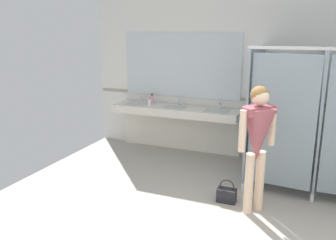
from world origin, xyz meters
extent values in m
cube|color=silver|center=(0.00, 3.20, 1.49)|extent=(6.05, 0.12, 2.97)
cube|color=#9E937F|center=(0.00, 3.14, 1.05)|extent=(6.05, 0.01, 0.06)
cube|color=silver|center=(-1.30, 2.85, 0.80)|extent=(2.35, 0.54, 0.14)
cube|color=silver|center=(-1.30, 3.08, 0.36)|extent=(2.35, 0.08, 0.73)
cube|color=beige|center=(-2.09, 2.82, 0.82)|extent=(0.42, 0.30, 0.11)
cylinder|color=silver|center=(-2.09, 3.03, 0.92)|extent=(0.04, 0.04, 0.11)
cylinder|color=silver|center=(-2.09, 2.98, 0.97)|extent=(0.03, 0.11, 0.03)
sphere|color=silver|center=(-2.02, 3.04, 0.90)|extent=(0.04, 0.04, 0.04)
cube|color=beige|center=(-1.30, 2.82, 0.82)|extent=(0.42, 0.30, 0.11)
cylinder|color=silver|center=(-1.30, 3.03, 0.92)|extent=(0.04, 0.04, 0.11)
cylinder|color=silver|center=(-1.30, 2.98, 0.97)|extent=(0.03, 0.11, 0.03)
sphere|color=silver|center=(-1.23, 3.04, 0.90)|extent=(0.04, 0.04, 0.04)
cube|color=beige|center=(-0.52, 2.82, 0.82)|extent=(0.42, 0.30, 0.11)
cylinder|color=silver|center=(-0.52, 3.03, 0.92)|extent=(0.04, 0.04, 0.11)
cylinder|color=silver|center=(-0.52, 2.98, 0.97)|extent=(0.03, 0.11, 0.03)
sphere|color=silver|center=(-0.45, 3.04, 0.90)|extent=(0.04, 0.04, 0.04)
cube|color=silver|center=(-1.30, 3.13, 1.61)|extent=(2.25, 0.02, 1.18)
cube|color=gray|center=(0.18, 2.39, 1.06)|extent=(0.03, 1.47, 1.87)
cylinder|color=silver|center=(0.18, 1.72, 0.06)|extent=(0.05, 0.05, 0.12)
cube|color=gray|center=(1.11, 2.39, 1.06)|extent=(0.03, 1.47, 1.87)
cylinder|color=silver|center=(1.11, 1.72, 0.06)|extent=(0.05, 0.05, 0.12)
cube|color=gray|center=(0.64, 1.69, 1.06)|extent=(0.84, 0.10, 1.77)
cube|color=#B7BABF|center=(1.11, 1.69, 2.01)|extent=(1.91, 0.04, 0.04)
cylinder|color=beige|center=(0.46, 1.23, 0.39)|extent=(0.11, 0.11, 0.78)
cylinder|color=beige|center=(0.35, 1.09, 0.39)|extent=(0.11, 0.11, 0.78)
cone|color=#994C56|center=(0.41, 1.16, 1.00)|extent=(0.56, 0.56, 0.68)
cube|color=#994C56|center=(0.41, 1.16, 1.31)|extent=(0.39, 0.43, 0.10)
cylinder|color=beige|center=(0.56, 1.35, 1.09)|extent=(0.08, 0.08, 0.50)
cylinder|color=beige|center=(0.26, 0.97, 1.09)|extent=(0.08, 0.08, 0.50)
sphere|color=beige|center=(0.41, 1.16, 1.48)|extent=(0.21, 0.21, 0.21)
sphere|color=olive|center=(0.40, 1.17, 1.49)|extent=(0.22, 0.22, 0.22)
cube|color=black|center=(0.05, 1.27, 0.09)|extent=(0.25, 0.14, 0.18)
torus|color=black|center=(0.05, 1.27, 0.22)|extent=(0.19, 0.02, 0.19)
cylinder|color=#D899B2|center=(-1.85, 3.01, 0.95)|extent=(0.07, 0.07, 0.15)
cylinder|color=black|center=(-1.85, 3.01, 1.04)|extent=(0.03, 0.03, 0.04)
cylinder|color=white|center=(-1.81, 2.82, 0.92)|extent=(0.07, 0.07, 0.11)
camera|label=1|loc=(0.93, -2.94, 2.21)|focal=37.12mm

